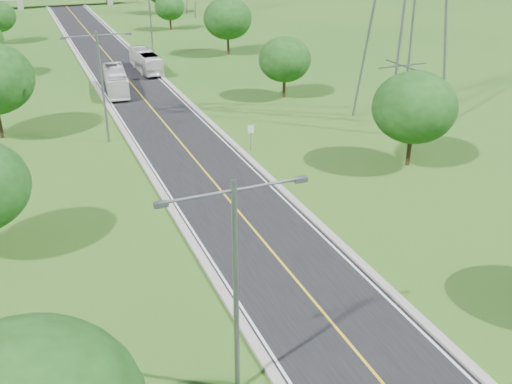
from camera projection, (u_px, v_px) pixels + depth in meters
ground at (139, 93)px, 66.79m from camera, size 260.00×260.00×0.00m
road at (129, 81)px, 71.77m from camera, size 8.00×150.00×0.06m
curb_left at (94, 84)px, 70.27m from camera, size 0.50×150.00×0.22m
curb_right at (162, 77)px, 73.21m from camera, size 0.50×150.00×0.22m
speed_limit_sign at (251, 134)px, 49.58m from camera, size 0.55×0.09×2.40m
streetlight_near_left at (236, 275)px, 22.19m from camera, size 5.90×0.25×10.00m
streetlight_mid_left at (101, 78)px, 49.66m from camera, size 5.90×0.25×10.00m
streetlight_far_right at (150, 16)px, 81.28m from camera, size 5.90×0.25×10.00m
tree_rb at (414, 107)px, 45.23m from camera, size 6.72×6.72×7.82m
tree_rc at (285, 59)px, 63.46m from camera, size 5.88×5.88×6.84m
tree_rd at (228, 18)px, 83.72m from camera, size 7.14×7.14×8.30m
tree_re at (170, 7)px, 103.37m from camera, size 5.46×5.46×6.35m
bus_outbound at (146, 61)px, 75.72m from camera, size 2.52×9.88×2.74m
bus_inbound at (116, 81)px, 66.51m from camera, size 3.33×9.98×2.73m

